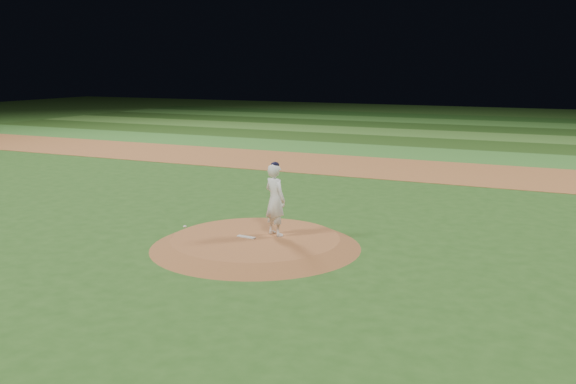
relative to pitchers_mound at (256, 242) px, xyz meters
The scene contains 12 objects.
ground 0.12m from the pitchers_mound, ahead, with size 120.00×120.00×0.00m, color #27511A.
infield_dirt_band 14.00m from the pitchers_mound, 90.00° to the left, with size 70.00×6.00×0.02m, color #9C5D30.
outfield_stripe_0 19.50m from the pitchers_mound, 90.00° to the left, with size 70.00×5.00×0.02m, color #36732A.
outfield_stripe_1 24.50m from the pitchers_mound, 90.00° to the left, with size 70.00×5.00×0.02m, color #234516.
outfield_stripe_2 29.50m from the pitchers_mound, 90.00° to the left, with size 70.00×5.00×0.02m, color #41752A.
outfield_stripe_3 34.50m from the pitchers_mound, 90.00° to the left, with size 70.00×5.00×0.02m, color #204315.
outfield_stripe_4 39.50m from the pitchers_mound, 90.00° to the left, with size 70.00×5.00×0.02m, color #387229.
outfield_stripe_5 44.50m from the pitchers_mound, 90.00° to the left, with size 70.00×5.00×0.02m, color #1E4A17.
pitchers_mound is the anchor object (origin of this frame).
pitching_rubber 0.28m from the pitchers_mound, 156.95° to the right, with size 0.52×0.13×0.03m, color silver.
rosin_bag 2.28m from the pitchers_mound, behind, with size 0.10×0.10×0.06m, color silver.
pitcher_on_mound 1.23m from the pitchers_mound, 51.52° to the left, with size 0.82×0.70×1.96m.
Camera 1 is at (7.61, -14.31, 4.70)m, focal length 40.00 mm.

